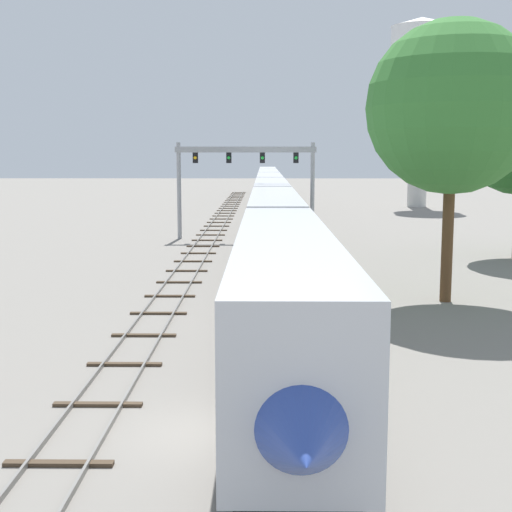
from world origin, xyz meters
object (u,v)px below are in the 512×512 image
Objects in this scene: water_tower at (421,64)px; trackside_tree_mid at (452,108)px; signal_gantry at (246,169)px; passenger_train at (270,197)px.

water_tower is 1.87× the size of trackside_tree_mid.
trackside_tree_mid reaches higher than signal_gantry.
passenger_train is at bearing -134.29° from water_tower.
passenger_train is 34.06m from water_tower.
water_tower is at bearing 45.71° from passenger_train.
signal_gantry is 0.88× the size of trackside_tree_mid.
passenger_train is 9.77× the size of trackside_tree_mid.
water_tower is (20.67, 21.19, 16.86)m from passenger_train.
passenger_train is 5.22× the size of water_tower.
water_tower is (22.92, 38.31, 13.42)m from signal_gantry.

